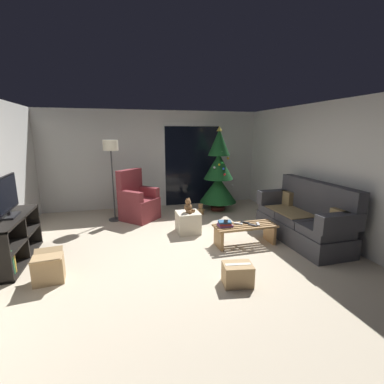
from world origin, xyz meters
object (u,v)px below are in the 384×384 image
at_px(couch, 304,219).
at_px(book_stack, 225,224).
at_px(ottoman, 188,222).
at_px(teddy_bear_chestnut, 188,206).
at_px(floor_lamp, 111,153).
at_px(media_shelf, 10,242).
at_px(television, 7,196).
at_px(cell_phone, 226,221).
at_px(cardboard_box_taped_mid_floor, 238,274).
at_px(remote_white, 238,223).
at_px(teddy_bear_honey_by_tree, 200,210).
at_px(remote_silver, 258,224).
at_px(remote_graphite, 253,225).
at_px(cardboard_box_open_near_shelf, 49,269).
at_px(christmas_tree, 218,174).
at_px(remote_black, 245,222).
at_px(coffee_table, 245,231).
at_px(armchair, 138,202).

relative_size(couch, book_stack, 7.93).
height_order(ottoman, teddy_bear_chestnut, teddy_bear_chestnut).
relative_size(floor_lamp, media_shelf, 1.27).
bearing_deg(television, cell_phone, -5.18).
bearing_deg(cardboard_box_taped_mid_floor, book_stack, 76.34).
bearing_deg(media_shelf, remote_white, -2.94).
bearing_deg(teddy_bear_honey_by_tree, teddy_bear_chestnut, -118.15).
bearing_deg(television, remote_silver, -5.28).
distance_m(remote_white, remote_graphite, 0.25).
relative_size(book_stack, teddy_bear_honey_by_tree, 0.86).
distance_m(remote_white, cardboard_box_open_near_shelf, 3.00).
bearing_deg(christmas_tree, remote_graphite, -94.99).
relative_size(teddy_bear_honey_by_tree, cardboard_box_taped_mid_floor, 0.69).
bearing_deg(media_shelf, remote_black, -2.51).
height_order(media_shelf, cardboard_box_taped_mid_floor, media_shelf).
height_order(remote_silver, remote_white, same).
bearing_deg(coffee_table, remote_white, 144.95).
height_order(cell_phone, cardboard_box_open_near_shelf, cell_phone).
xyz_separation_m(cell_phone, armchair, (-1.36, 1.92, -0.06)).
distance_m(couch, armchair, 3.50).
bearing_deg(ottoman, christmas_tree, 50.09).
xyz_separation_m(couch, floor_lamp, (-3.37, 2.08, 1.11)).
height_order(media_shelf, ottoman, media_shelf).
bearing_deg(couch, ottoman, 154.97).
distance_m(remote_black, teddy_bear_chestnut, 1.14).
distance_m(couch, remote_silver, 0.92).
height_order(television, cardboard_box_open_near_shelf, television).
distance_m(remote_graphite, media_shelf, 3.83).
bearing_deg(cell_phone, ottoman, 144.18).
xyz_separation_m(coffee_table, media_shelf, (-3.71, 0.26, 0.10)).
height_order(floor_lamp, media_shelf, floor_lamp).
height_order(christmas_tree, teddy_bear_honey_by_tree, christmas_tree).
bearing_deg(remote_black, teddy_bear_chestnut, -79.26).
relative_size(book_stack, teddy_bear_chestnut, 0.86).
xyz_separation_m(television, teddy_bear_honey_by_tree, (3.43, 1.57, -0.91)).
relative_size(coffee_table, christmas_tree, 0.53).
bearing_deg(remote_black, cardboard_box_open_near_shelf, -28.46).
relative_size(remote_silver, media_shelf, 0.11).
bearing_deg(cardboard_box_taped_mid_floor, couch, 30.93).
height_order(cell_phone, television, television).
bearing_deg(christmas_tree, remote_white, -100.78).
distance_m(cell_phone, teddy_bear_honey_by_tree, 1.91).
height_order(remote_graphite, floor_lamp, floor_lamp).
bearing_deg(floor_lamp, television, -130.54).
bearing_deg(remote_silver, book_stack, 10.74).
xyz_separation_m(teddy_bear_honey_by_tree, cardboard_box_taped_mid_floor, (-0.41, -3.04, 0.02)).
bearing_deg(couch, teddy_bear_honey_by_tree, 125.22).
height_order(cardboard_box_open_near_shelf, cardboard_box_taped_mid_floor, cardboard_box_open_near_shelf).
bearing_deg(media_shelf, floor_lamp, 49.73).
distance_m(remote_black, christmas_tree, 2.18).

